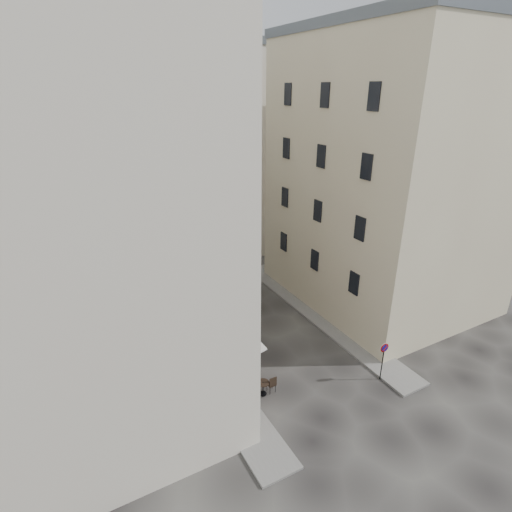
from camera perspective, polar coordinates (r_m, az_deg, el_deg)
ground at (r=24.91m, az=4.19°, el=-13.91°), size 90.00×90.00×0.00m
sidewalk_left at (r=26.25m, az=-9.17°, el=-11.87°), size 2.00×22.00×0.12m
sidewalk_right at (r=29.10m, az=8.57°, el=-8.04°), size 2.00×18.00×0.12m
building_left at (r=20.17m, az=-26.40°, el=7.34°), size 12.20×16.20×20.60m
building_right at (r=29.99m, az=18.49°, el=11.02°), size 12.20×14.20×18.60m
building_back at (r=37.43m, az=-12.96°, el=13.78°), size 18.20×10.20×18.60m
cafe_storefront at (r=22.94m, az=-6.41°, el=-11.88°), size 1.74×7.30×3.50m
stone_steps at (r=34.43m, az=-7.04°, el=-2.17°), size 9.00×3.15×0.80m
bollard_near at (r=22.63m, az=-1.63°, el=-16.57°), size 0.12×0.12×0.98m
bollard_mid at (r=25.17m, az=-5.32°, el=-12.04°), size 0.12×0.12×0.98m
bollard_far at (r=27.93m, az=-8.21°, el=-8.34°), size 0.12×0.12×0.98m
no_parking_sign at (r=23.16m, az=17.77°, el=-13.23°), size 0.54×0.10×2.36m
bistro_table_a at (r=21.94m, az=0.94°, el=-18.14°), size 1.41×0.66×0.99m
bistro_table_b at (r=22.79m, az=-1.98°, el=-16.51°), size 1.24×0.58×0.87m
bistro_table_c at (r=24.54m, az=-5.35°, el=-13.18°), size 1.37×0.64×0.97m
bistro_table_d at (r=25.69m, az=-4.96°, el=-11.53°), size 1.14×0.53×0.80m
bistro_table_e at (r=26.73m, az=-7.48°, el=-10.05°), size 1.25×0.59×0.88m
pedestrian at (r=25.09m, az=-5.35°, el=-11.09°), size 0.76×0.61×1.83m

